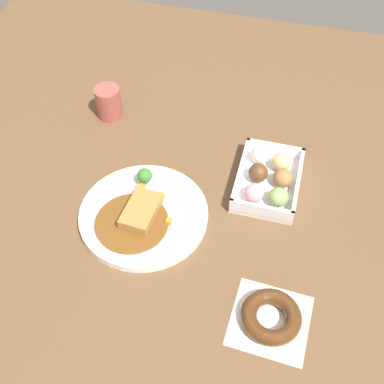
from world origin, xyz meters
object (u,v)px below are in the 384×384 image
(coffee_mug, at_px, (109,103))
(chocolate_ring_donut, at_px, (271,317))
(curry_plate, at_px, (143,214))
(donut_box, at_px, (268,179))

(coffee_mug, bearing_deg, chocolate_ring_donut, 46.80)
(coffee_mug, bearing_deg, curry_plate, 32.64)
(donut_box, bearing_deg, curry_plate, -56.76)
(donut_box, height_order, coffee_mug, coffee_mug)
(curry_plate, bearing_deg, chocolate_ring_donut, 61.26)
(curry_plate, relative_size, coffee_mug, 3.34)
(chocolate_ring_donut, bearing_deg, donut_box, -169.93)
(curry_plate, xyz_separation_m, chocolate_ring_donut, (0.17, 0.30, 0.00))
(donut_box, relative_size, coffee_mug, 2.39)
(donut_box, bearing_deg, chocolate_ring_donut, 10.07)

